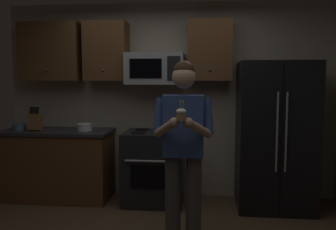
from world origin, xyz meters
TOP-DOWN VIEW (x-y plane):
  - wall_back at (0.00, 1.75)m, footprint 4.40×0.10m
  - oven_range at (-0.15, 1.36)m, footprint 0.76×0.70m
  - microwave at (-0.15, 1.48)m, footprint 0.74×0.41m
  - refrigerator at (1.35, 1.32)m, footprint 0.90×0.75m
  - cabinet_row_upper at (-0.72, 1.53)m, footprint 2.78×0.36m
  - counter_left at (-1.45, 1.38)m, footprint 1.44×0.66m
  - knife_block at (-1.71, 1.33)m, footprint 0.16×0.15m
  - bowl_large_white at (-1.07, 1.37)m, footprint 0.20×0.20m
  - bowl_small_colored at (-1.95, 1.34)m, footprint 0.17×0.17m
  - person at (0.30, 0.23)m, footprint 0.60×0.48m
  - cupcake at (0.30, -0.10)m, footprint 0.09×0.09m

SIDE VIEW (x-z plane):
  - oven_range at x=-0.15m, z-range 0.00..0.93m
  - counter_left at x=-1.45m, z-range 0.00..0.92m
  - refrigerator at x=1.35m, z-range 0.00..1.80m
  - bowl_small_colored at x=-1.95m, z-range 0.92..1.00m
  - bowl_large_white at x=-1.07m, z-range 0.92..1.01m
  - person at x=0.30m, z-range 0.11..1.88m
  - knife_block at x=-1.71m, z-range 0.88..1.20m
  - cupcake at x=0.30m, z-range 1.21..1.38m
  - wall_back at x=0.00m, z-range 0.00..2.60m
  - microwave at x=-0.15m, z-range 1.52..1.92m
  - cabinet_row_upper at x=-0.72m, z-range 1.57..2.33m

